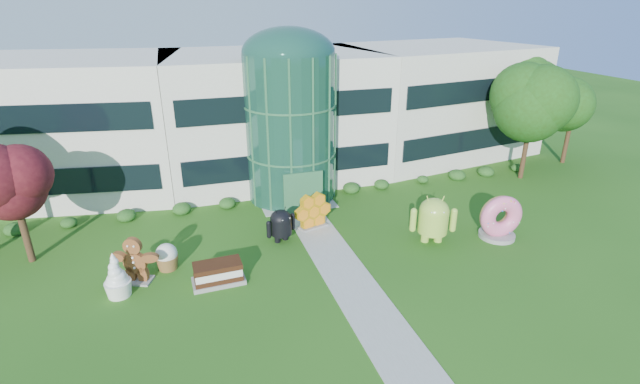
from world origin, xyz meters
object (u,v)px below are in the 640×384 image
object	(u,v)px
android_green	(434,217)
donut	(500,216)
gingerbread	(135,260)
android_black	(281,223)

from	to	relation	value
android_green	donut	world-z (taller)	android_green
android_green	gingerbread	size ratio (longest dim) A/B	1.17
android_black	android_green	bearing A→B (deg)	-39.16
android_green	android_black	distance (m)	8.68
donut	gingerbread	size ratio (longest dim) A/B	1.01
gingerbread	android_green	bearing A→B (deg)	19.90
android_black	donut	size ratio (longest dim) A/B	0.84
gingerbread	android_black	bearing A→B (deg)	36.74
donut	android_black	bearing A→B (deg)	171.08
android_black	donut	distance (m)	12.64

